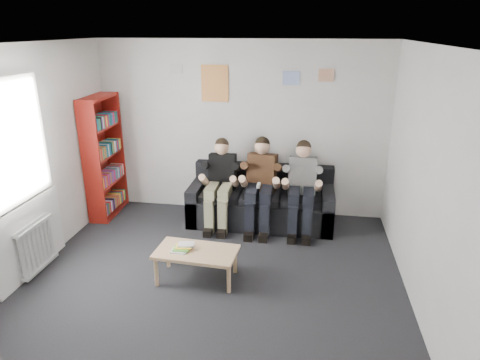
# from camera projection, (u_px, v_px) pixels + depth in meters

# --- Properties ---
(room_shell) EXTENTS (5.00, 5.00, 5.00)m
(room_shell) POSITION_uv_depth(u_px,v_px,m) (203.00, 185.00, 4.34)
(room_shell) COLOR black
(room_shell) RESTS_ON ground
(sofa) EXTENTS (2.17, 0.89, 0.84)m
(sofa) POSITION_uv_depth(u_px,v_px,m) (261.00, 203.00, 6.58)
(sofa) COLOR black
(sofa) RESTS_ON ground
(bookshelf) EXTENTS (0.28, 0.85, 1.90)m
(bookshelf) POSITION_uv_depth(u_px,v_px,m) (104.00, 157.00, 6.66)
(bookshelf) COLOR maroon
(bookshelf) RESTS_ON ground
(coffee_table) EXTENTS (0.95, 0.52, 0.38)m
(coffee_table) POSITION_uv_depth(u_px,v_px,m) (196.00, 254.00, 5.04)
(coffee_table) COLOR tan
(coffee_table) RESTS_ON ground
(game_cases) EXTENTS (0.25, 0.23, 0.06)m
(game_cases) POSITION_uv_depth(u_px,v_px,m) (183.00, 247.00, 5.03)
(game_cases) COLOR white
(game_cases) RESTS_ON coffee_table
(person_left) EXTENTS (0.40, 0.86, 1.31)m
(person_left) POSITION_uv_depth(u_px,v_px,m) (220.00, 184.00, 6.37)
(person_left) COLOR black
(person_left) RESTS_ON sofa
(person_middle) EXTENTS (0.42, 0.90, 1.35)m
(person_middle) POSITION_uv_depth(u_px,v_px,m) (260.00, 185.00, 6.27)
(person_middle) COLOR #4F311A
(person_middle) RESTS_ON sofa
(person_right) EXTENTS (0.41, 0.87, 1.33)m
(person_right) POSITION_uv_depth(u_px,v_px,m) (302.00, 188.00, 6.19)
(person_right) COLOR white
(person_right) RESTS_ON sofa
(radiator) EXTENTS (0.10, 0.64, 0.60)m
(radiator) POSITION_uv_depth(u_px,v_px,m) (37.00, 246.00, 5.19)
(radiator) COLOR silver
(radiator) RESTS_ON ground
(window) EXTENTS (0.05, 1.30, 2.36)m
(window) POSITION_uv_depth(u_px,v_px,m) (22.00, 194.00, 4.97)
(window) COLOR white
(window) RESTS_ON room_shell
(poster_large) EXTENTS (0.42, 0.01, 0.55)m
(poster_large) POSITION_uv_depth(u_px,v_px,m) (215.00, 83.00, 6.48)
(poster_large) COLOR #E3BD50
(poster_large) RESTS_ON room_shell
(poster_blue) EXTENTS (0.25, 0.01, 0.20)m
(poster_blue) POSITION_uv_depth(u_px,v_px,m) (291.00, 78.00, 6.27)
(poster_blue) COLOR #457BEC
(poster_blue) RESTS_ON room_shell
(poster_pink) EXTENTS (0.22, 0.01, 0.18)m
(poster_pink) POSITION_uv_depth(u_px,v_px,m) (326.00, 75.00, 6.18)
(poster_pink) COLOR #BA3A92
(poster_pink) RESTS_ON room_shell
(poster_sign) EXTENTS (0.20, 0.01, 0.14)m
(poster_sign) POSITION_uv_depth(u_px,v_px,m) (176.00, 69.00, 6.50)
(poster_sign) COLOR silver
(poster_sign) RESTS_ON room_shell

